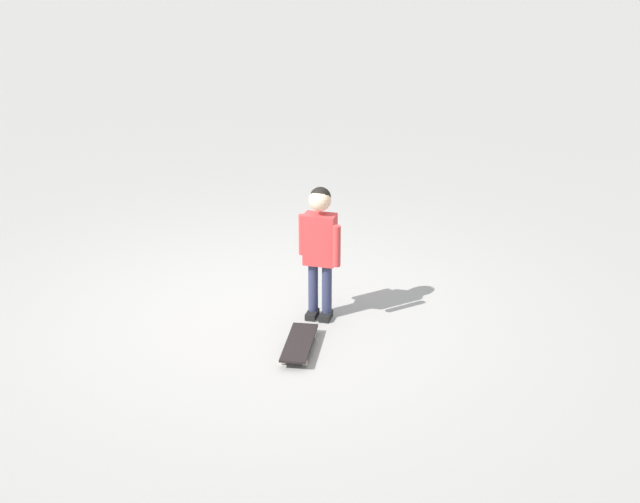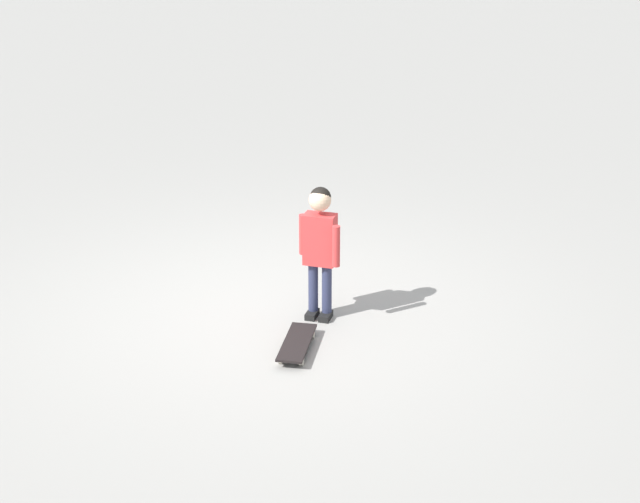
% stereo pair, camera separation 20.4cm
% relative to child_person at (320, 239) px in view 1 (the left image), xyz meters
% --- Properties ---
extents(ground_plane, '(50.00, 50.00, 0.00)m').
position_rel_child_person_xyz_m(ground_plane, '(0.12, -0.41, -0.66)').
color(ground_plane, gray).
extents(child_person, '(0.22, 0.40, 1.06)m').
position_rel_child_person_xyz_m(child_person, '(0.00, 0.00, 0.00)').
color(child_person, '#2D3351').
rests_on(child_person, ground).
extents(skateboard, '(0.63, 0.37, 0.07)m').
position_rel_child_person_xyz_m(skateboard, '(0.57, 0.12, -0.60)').
color(skateboard, black).
rests_on(skateboard, ground).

